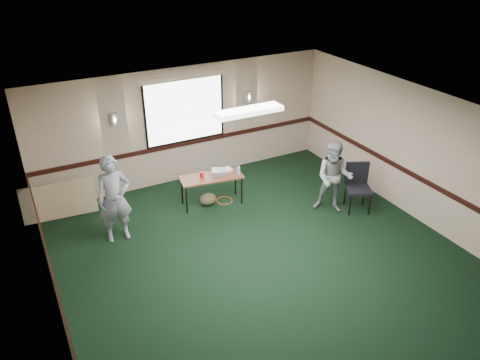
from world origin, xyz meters
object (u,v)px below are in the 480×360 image
person_left (114,199)px  person_right (334,177)px  conference_chair (358,183)px  projector (219,172)px  folding_table (211,178)px

person_left → person_right: 4.41m
person_left → conference_chair: bearing=-12.6°
projector → person_right: bearing=-14.2°
folding_table → conference_chair: bearing=-22.2°
folding_table → person_left: bearing=-162.5°
person_right → folding_table: bearing=-172.3°
folding_table → person_left: (-2.14, -0.33, 0.25)m
person_left → person_right: bearing=-12.4°
projector → conference_chair: (2.47, -1.61, -0.12)m
folding_table → conference_chair: 3.09m
projector → person_left: person_left is taller
projector → person_left: (-2.32, -0.36, 0.15)m
conference_chair → person_right: size_ratio=0.65×
person_right → projector: bearing=-175.4°
projector → conference_chair: conference_chair is taller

